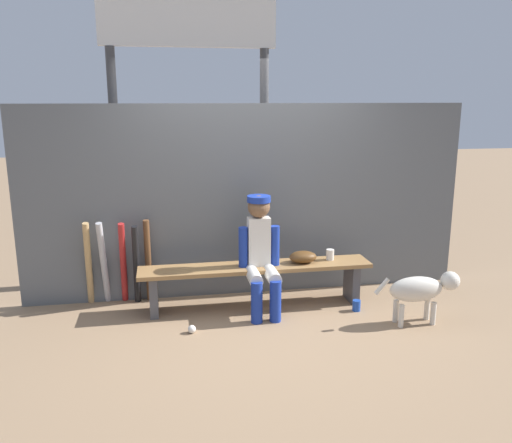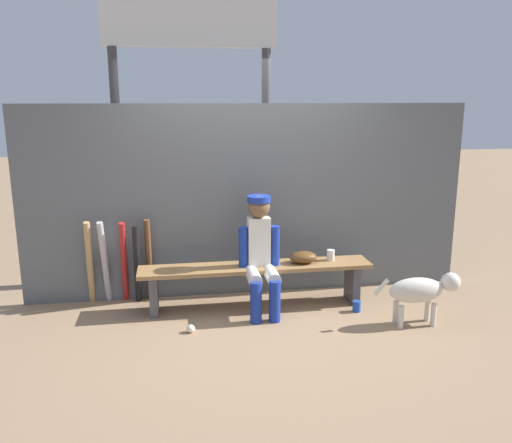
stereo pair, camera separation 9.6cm
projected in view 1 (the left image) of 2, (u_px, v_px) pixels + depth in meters
ground_plane at (256, 307)px, 5.37m from camera, size 30.00×30.00×0.00m
chainlink_fence at (249, 201)px, 5.55m from camera, size 4.70×0.03×2.02m
dugout_bench at (256, 275)px, 5.29m from camera, size 2.33×0.36×0.44m
player_seated at (261, 251)px, 5.13m from camera, size 0.41×0.55×1.15m
baseball_glove at (303, 257)px, 5.34m from camera, size 0.28×0.20×0.12m
bat_wood_dark at (148, 261)px, 5.41m from camera, size 0.07×0.15×0.88m
bat_aluminum_black at (136, 265)px, 5.35m from camera, size 0.08×0.23×0.85m
bat_aluminum_red at (123, 263)px, 5.37m from camera, size 0.08×0.25×0.87m
bat_aluminum_silver at (104, 263)px, 5.34m from camera, size 0.09×0.26×0.89m
bat_wood_tan at (89, 264)px, 5.31m from camera, size 0.10×0.25×0.89m
baseball at (192, 329)px, 4.76m from camera, size 0.07×0.07×0.07m
cup_on_ground at (356, 305)px, 5.26m from camera, size 0.08×0.08×0.11m
cup_on_bench at (330, 255)px, 5.44m from camera, size 0.08×0.08×0.11m
scoreboard at (194, 39)px, 5.68m from camera, size 2.18×0.27×3.83m
dog at (422, 289)px, 4.92m from camera, size 0.84×0.20×0.49m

